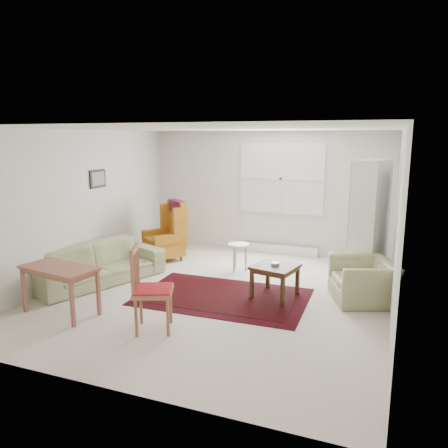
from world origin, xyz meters
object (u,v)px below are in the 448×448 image
(sofa, at_px, (98,257))
(armchair, at_px, (363,277))
(desk, at_px, (61,290))
(wingback_chair, at_px, (163,231))
(cabinet, at_px, (370,222))
(coffee_table, at_px, (275,281))
(stool, at_px, (238,257))
(desk_chair, at_px, (153,289))

(sofa, xyz_separation_m, armchair, (4.15, 0.72, -0.07))
(desk, bearing_deg, wingback_chair, 89.68)
(sofa, distance_m, cabinet, 4.50)
(wingback_chair, height_order, coffee_table, wingback_chair)
(stool, bearing_deg, desk_chair, -93.76)
(armchair, height_order, wingback_chair, wingback_chair)
(armchair, bearing_deg, desk, -83.55)
(wingback_chair, height_order, stool, wingback_chair)
(sofa, height_order, armchair, sofa)
(cabinet, distance_m, desk, 4.85)
(armchair, distance_m, cabinet, 1.14)
(armchair, xyz_separation_m, coffee_table, (-1.25, -0.31, -0.12))
(stool, relative_size, cabinet, 0.25)
(coffee_table, bearing_deg, wingback_chair, 155.33)
(wingback_chair, relative_size, coffee_table, 1.92)
(sofa, relative_size, cabinet, 1.07)
(wingback_chair, bearing_deg, cabinet, 38.46)
(coffee_table, bearing_deg, stool, 132.76)
(desk, bearing_deg, cabinet, 37.55)
(coffee_table, height_order, stool, stool)
(armchair, distance_m, desk_chair, 3.09)
(coffee_table, xyz_separation_m, desk, (-2.56, -1.68, 0.08))
(stool, bearing_deg, cabinet, 5.97)
(cabinet, bearing_deg, coffee_table, -119.34)
(armchair, xyz_separation_m, stool, (-2.19, 0.71, -0.12))
(coffee_table, relative_size, cabinet, 0.30)
(armchair, bearing_deg, sofa, -101.27)
(armchair, height_order, cabinet, cabinet)
(sofa, bearing_deg, coffee_table, -60.22)
(wingback_chair, relative_size, desk, 1.11)
(sofa, height_order, desk_chair, desk_chair)
(cabinet, bearing_deg, desk_chair, -113.27)
(coffee_table, relative_size, desk, 0.58)
(desk_chair, bearing_deg, cabinet, -62.18)
(armchair, height_order, desk, armchair)
(sofa, height_order, coffee_table, sofa)
(desk, distance_m, desk_chair, 1.46)
(stool, bearing_deg, coffee_table, -47.24)
(sofa, height_order, desk, sofa)
(sofa, relative_size, coffee_table, 3.57)
(armchair, bearing_deg, wingback_chair, -123.91)
(sofa, distance_m, stool, 2.43)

